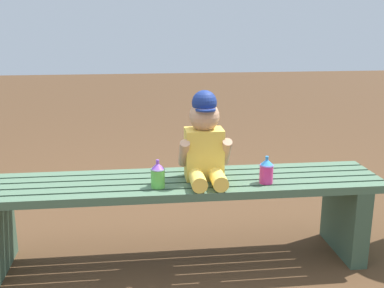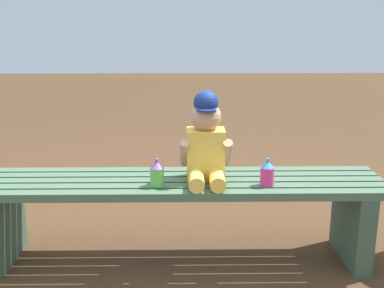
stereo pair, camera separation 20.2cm
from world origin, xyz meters
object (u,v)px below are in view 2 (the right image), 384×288
at_px(park_bench, 178,204).
at_px(sippy_cup_left, 157,173).
at_px(child_figure, 206,142).
at_px(sippy_cup_right, 267,173).

distance_m(park_bench, sippy_cup_left, 0.22).
height_order(park_bench, child_figure, child_figure).
bearing_deg(sippy_cup_right, child_figure, 162.52).
height_order(park_bench, sippy_cup_left, sippy_cup_left).
xyz_separation_m(child_figure, sippy_cup_left, (-0.22, -0.08, -0.12)).
xyz_separation_m(park_bench, child_figure, (0.13, -0.00, 0.30)).
bearing_deg(park_bench, sippy_cup_right, -12.42).
relative_size(park_bench, sippy_cup_right, 15.09).
bearing_deg(sippy_cup_right, sippy_cup_left, 180.00).
bearing_deg(child_figure, sippy_cup_left, -158.82).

